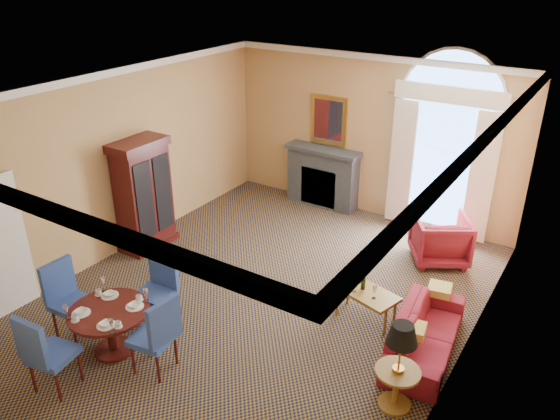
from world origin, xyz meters
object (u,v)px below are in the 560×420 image
Objects in this scene: dining_table at (110,320)px; sofa at (425,334)px; side_table at (400,356)px; armchair at (440,239)px; coffee_table at (366,294)px; armoire at (144,196)px.

dining_table is 4.18m from sofa.
side_table reaches higher than sofa.
armchair is at bearing 58.54° from dining_table.
coffee_table is at bearing 126.47° from side_table.
armoire reaches higher than dining_table.
sofa is (3.50, 2.27, -0.22)m from dining_table.
armchair is at bearing 26.48° from armoire.
sofa is at bearing 92.51° from side_table.
sofa is at bearing -1.52° from armoire.
coffee_table reaches higher than sofa.
dining_table is 1.15× the size of armchair.
coffee_table is at bearing 69.15° from sofa.
dining_table reaches higher than coffee_table.
side_table is at bearing -13.55° from armoire.
armoire reaches higher than coffee_table.
armoire is 5.48m from side_table.
dining_table is at bearing -53.75° from armoire.
side_table is at bearing 68.79° from armchair.
armchair reaches higher than coffee_table.
armoire is at bearing 81.67° from sofa.
sofa is 1.67× the size of side_table.
coffee_table is 0.88× the size of side_table.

